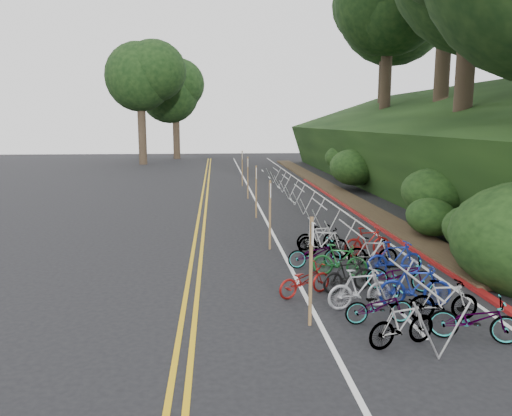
{
  "coord_description": "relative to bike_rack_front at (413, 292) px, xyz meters",
  "views": [
    {
      "loc": [
        -1.33,
        -12.35,
        4.55
      ],
      "look_at": [
        0.2,
        6.24,
        1.3
      ],
      "focal_mm": 35.0,
      "sensor_mm": 36.0,
      "label": 1
    }
  ],
  "objects": [
    {
      "name": "red_curb",
      "position": [
        2.77,
        14.28,
        -0.84
      ],
      "size": [
        0.25,
        28.0,
        0.1
      ],
      "primitive_type": "cube",
      "color": "maroon",
      "rests_on": "ground"
    },
    {
      "name": "road_markings",
      "position": [
        -2.3,
        12.38,
        -0.88
      ],
      "size": [
        7.47,
        80.0,
        0.01
      ],
      "color": "gold",
      "rests_on": "ground"
    },
    {
      "name": "embankment",
      "position": [
        10.03,
        21.32,
        1.68
      ],
      "size": [
        14.3,
        48.14,
        9.11
      ],
      "color": "black",
      "rests_on": "ground"
    },
    {
      "name": "signpost_near",
      "position": [
        -2.17,
        0.45,
        0.54
      ],
      "size": [
        0.08,
        0.4,
        2.5
      ],
      "color": "brown",
      "rests_on": "ground"
    },
    {
      "name": "ground",
      "position": [
        -2.93,
        2.28,
        -0.89
      ],
      "size": [
        120.0,
        120.0,
        0.0
      ],
      "primitive_type": "plane",
      "color": "black",
      "rests_on": "ground"
    },
    {
      "name": "bike_front",
      "position": [
        -1.94,
        2.38,
        -0.46
      ],
      "size": [
        1.25,
        1.71,
        0.86
      ],
      "primitive_type": "imported",
      "rotation": [
        0.0,
        0.0,
        2.04
      ],
      "color": "maroon",
      "rests_on": "ground"
    },
    {
      "name": "bike_rack_front",
      "position": [
        0.0,
        0.0,
        0.0
      ],
      "size": [
        1.17,
        3.0,
        1.22
      ],
      "color": "#A3A4A6",
      "rests_on": "ground"
    },
    {
      "name": "signposts_rest",
      "position": [
        -2.33,
        16.28,
        0.54
      ],
      "size": [
        0.08,
        18.4,
        2.5
      ],
      "color": "brown",
      "rests_on": "ground"
    },
    {
      "name": "bike_valet",
      "position": [
        0.08,
        2.89,
        -0.39
      ],
      "size": [
        3.24,
        9.48,
        1.09
      ],
      "color": "slate",
      "rests_on": "ground"
    },
    {
      "name": "bike_racks_rest",
      "position": [
        0.07,
        15.28,
        -0.03
      ],
      "size": [
        1.14,
        23.0,
        1.17
      ],
      "color": "#A3A4A6",
      "rests_on": "ground"
    }
  ]
}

